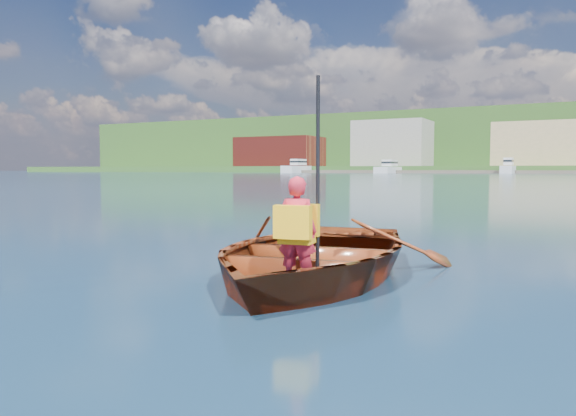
% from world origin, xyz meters
% --- Properties ---
extents(ground, '(600.00, 600.00, 0.00)m').
position_xyz_m(ground, '(0.00, 0.00, 0.00)').
color(ground, '#13203C').
rests_on(ground, ground).
extents(rowboat, '(3.28, 4.25, 0.82)m').
position_xyz_m(rowboat, '(-0.92, -0.65, 0.26)').
color(rowboat, brown).
rests_on(rowboat, ground).
extents(child_paddler, '(0.40, 0.38, 1.93)m').
position_xyz_m(child_paddler, '(-0.66, -1.52, 0.63)').
color(child_paddler, red).
rests_on(child_paddler, ground).
extents(shoreline, '(400.00, 140.00, 22.00)m').
position_xyz_m(shoreline, '(0.00, 236.61, 10.32)').
color(shoreline, '#325A25').
rests_on(shoreline, ground).
extents(waterfront_buildings, '(202.00, 16.00, 14.00)m').
position_xyz_m(waterfront_buildings, '(-7.74, 165.00, 7.74)').
color(waterfront_buildings, brown).
rests_on(waterfront_buildings, ground).
extents(marina_yachts, '(144.84, 13.75, 4.32)m').
position_xyz_m(marina_yachts, '(-10.40, 143.32, 1.40)').
color(marina_yachts, silver).
rests_on(marina_yachts, ground).
extents(hillside_trees, '(270.26, 79.07, 24.06)m').
position_xyz_m(hillside_trees, '(-32.47, 226.81, 16.01)').
color(hillside_trees, '#382314').
rests_on(hillside_trees, ground).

